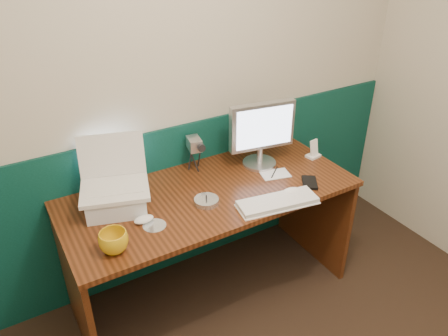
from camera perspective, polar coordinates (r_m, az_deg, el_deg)
back_wall at (r=2.40m, az=-9.60°, el=10.26°), size 3.50×0.04×2.50m
wainscot at (r=2.73m, az=-8.19°, el=-4.77°), size 3.48×0.02×1.00m
desk at (r=2.60m, az=-1.70°, el=-10.00°), size 1.60×0.70×0.75m
laptop_riser at (r=2.28m, az=-13.88°, el=-4.12°), size 0.35×0.32×0.10m
laptop at (r=2.18m, az=-14.48°, el=0.03°), size 0.40×0.35×0.28m
monitor at (r=2.55m, az=4.80°, el=4.32°), size 0.40×0.17×0.39m
keyboard at (r=2.28m, az=7.01°, el=-4.51°), size 0.43×0.21×0.02m
mouse_right at (r=2.36m, az=8.81°, el=-3.07°), size 0.12×0.08×0.04m
mouse_left at (r=2.17m, az=-10.43°, el=-6.61°), size 0.10×0.06×0.03m
mug at (r=2.01m, az=-14.21°, el=-9.32°), size 0.17×0.17×0.10m
camcorder at (r=2.54m, az=-3.87°, el=1.75°), size 0.11×0.14×0.19m
cd_spindle at (r=2.27m, az=-2.31°, el=-4.33°), size 0.13×0.13×0.03m
cd_loose_a at (r=2.15m, az=-9.07°, el=-7.43°), size 0.11×0.11×0.00m
pen at (r=2.55m, az=6.59°, el=-0.58°), size 0.11×0.09×0.01m
papers at (r=2.54m, az=6.71°, el=-0.82°), size 0.18×0.14×0.00m
dock at (r=2.76m, az=11.56°, el=1.56°), size 0.09×0.08×0.02m
music_player at (r=2.74m, az=11.68°, el=2.63°), size 0.06×0.04×0.10m
pda at (r=2.48m, az=11.12°, el=-1.88°), size 0.14×0.16×0.02m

